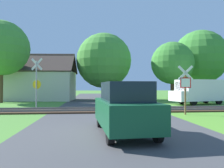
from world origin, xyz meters
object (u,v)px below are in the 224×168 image
object	(u,v)px
house	(38,84)
tree_left	(1,48)
stop_sign_near	(185,86)
parked_car	(124,108)
tree_center	(104,61)
tree_far	(200,57)
tree_right	(172,63)
mail_truck	(199,91)
crossing_sign_far	(37,81)

from	to	relation	value
house	tree_left	bearing A→B (deg)	-119.76
stop_sign_near	parked_car	bearing A→B (deg)	57.06
tree_center	tree_far	size ratio (longest dim) A/B	0.92
house	tree_right	bearing A→B (deg)	-4.31
house	parked_car	xyz separation A→B (m)	(7.45, -19.04, -0.97)
stop_sign_near	tree_far	world-z (taller)	tree_far
tree_right	tree_far	xyz separation A→B (m)	(4.63, 2.50, 1.07)
stop_sign_near	house	world-z (taller)	house
mail_truck	tree_far	bearing A→B (deg)	-43.94
tree_far	tree_right	bearing A→B (deg)	-151.64
tree_right	tree_far	size ratio (longest dim) A/B	0.77
stop_sign_near	parked_car	size ratio (longest dim) A/B	0.69
tree_far	tree_left	bearing A→B (deg)	-169.62
tree_right	tree_left	world-z (taller)	tree_left
tree_right	stop_sign_near	bearing A→B (deg)	-107.61
tree_left	mail_truck	distance (m)	19.41
mail_truck	parked_car	xyz separation A→B (m)	(-8.54, -11.50, -0.34)
tree_center	parked_car	distance (m)	19.52
crossing_sign_far	mail_truck	distance (m)	13.91
tree_far	tree_left	size ratio (longest dim) A/B	1.08
crossing_sign_far	tree_left	xyz separation A→B (m)	(-5.04, 6.63, 3.43)
crossing_sign_far	tree_far	xyz separation A→B (m)	(17.77, 10.81, 3.36)
stop_sign_near	tree_left	xyz separation A→B (m)	(-14.33, 10.44, 3.80)
crossing_sign_far	stop_sign_near	bearing A→B (deg)	-5.71
house	tree_far	bearing A→B (deg)	4.61
tree_right	mail_truck	xyz separation A→B (m)	(0.42, -5.30, -3.07)
mail_truck	parked_car	distance (m)	14.32
tree_left	parked_car	bearing A→B (deg)	-56.37
tree_center	tree_left	distance (m)	11.20
mail_truck	tree_left	bearing A→B (deg)	63.38
tree_far	house	bearing A→B (deg)	-179.26
house	tree_center	world-z (taller)	tree_center
tree_left	tree_right	bearing A→B (deg)	5.28
tree_right	mail_truck	world-z (taller)	tree_right
crossing_sign_far	mail_truck	world-z (taller)	crossing_sign_far
tree_right	tree_far	bearing A→B (deg)	28.36
stop_sign_near	mail_truck	world-z (taller)	stop_sign_near
house	tree_center	xyz separation A→B (m)	(7.83, 0.09, 2.91)
tree_right	tree_center	xyz separation A→B (m)	(-7.74, 2.33, 0.46)
tree_right	tree_left	size ratio (longest dim) A/B	0.82
parked_car	tree_far	bearing A→B (deg)	52.51
house	tree_right	world-z (taller)	tree_right
tree_left	tree_far	bearing A→B (deg)	10.38
crossing_sign_far	tree_far	size ratio (longest dim) A/B	0.41
tree_far	parked_car	bearing A→B (deg)	-123.45
tree_left	crossing_sign_far	bearing A→B (deg)	-52.78
house	stop_sign_near	bearing A→B (deg)	-46.89
tree_right	mail_truck	distance (m)	6.14
tree_left	mail_truck	world-z (taller)	tree_left
stop_sign_near	crossing_sign_far	bearing A→B (deg)	-12.85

